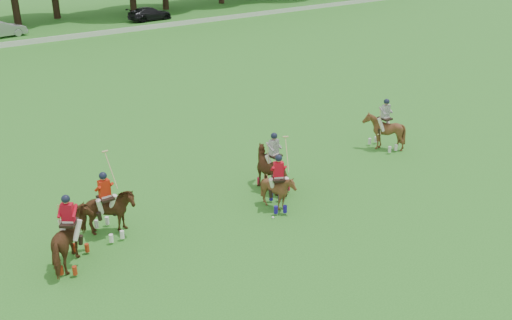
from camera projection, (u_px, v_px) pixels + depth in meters
ground at (270, 264)px, 17.80m from camera, size 180.00×180.00×0.00m
car_mid at (0, 29)px, 50.43m from camera, size 4.56×2.17×1.44m
car_right at (150, 14)px, 58.70m from camera, size 4.79×2.25×1.35m
polo_red_a at (72, 240)px, 17.40m from camera, size 2.00×2.18×2.42m
polo_red_b at (107, 213)px, 19.08m from camera, size 1.62×1.39×2.88m
polo_red_c at (278, 190)px, 20.89m from camera, size 1.62×1.67×2.68m
polo_stripe_a at (274, 169)px, 22.34m from camera, size 1.27×2.08×2.37m
polo_stripe_b at (384, 131)px, 26.23m from camera, size 1.46×1.62×2.42m
polo_ball at (273, 217)px, 20.44m from camera, size 0.09×0.09×0.09m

